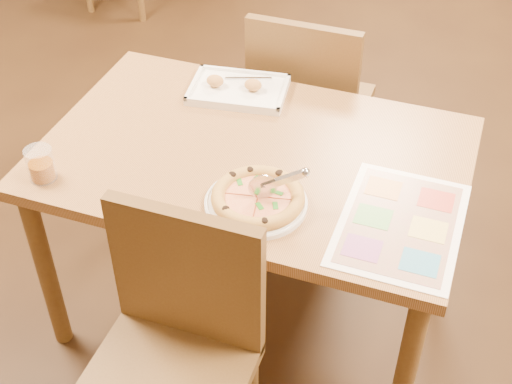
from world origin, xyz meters
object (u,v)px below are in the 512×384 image
(dining_table, at_px, (254,173))
(appetizer_tray, at_px, (238,90))
(plate, at_px, (256,203))
(glass_tumbler, at_px, (41,166))
(chair_near, at_px, (176,330))
(chair_far, at_px, (307,94))
(pizza, at_px, (258,197))
(pizza_cutter, at_px, (277,182))
(menu, at_px, (401,224))

(dining_table, distance_m, appetizer_tray, 0.35)
(plate, height_order, glass_tumbler, glass_tumbler)
(chair_near, height_order, chair_far, same)
(dining_table, bearing_deg, plate, -68.66)
(chair_far, distance_m, pizza, 0.86)
(chair_far, height_order, glass_tumbler, chair_far)
(dining_table, distance_m, chair_near, 0.61)
(chair_near, height_order, plate, chair_near)
(dining_table, distance_m, glass_tumbler, 0.64)
(dining_table, xyz_separation_m, chair_far, (-0.00, 0.60, -0.07))
(plate, height_order, pizza_cutter, pizza_cutter)
(chair_far, relative_size, appetizer_tray, 1.33)
(chair_near, relative_size, appetizer_tray, 1.33)
(appetizer_tray, bearing_deg, plate, -64.20)
(dining_table, height_order, glass_tumbler, glass_tumbler)
(pizza, bearing_deg, glass_tumbler, -171.29)
(chair_near, bearing_deg, menu, 41.31)
(pizza_cutter, xyz_separation_m, menu, (0.34, 0.04, -0.08))
(dining_table, relative_size, appetizer_tray, 3.68)
(pizza_cutter, relative_size, glass_tumbler, 1.47)
(pizza, xyz_separation_m, menu, (0.39, 0.06, -0.03))
(pizza, distance_m, pizza_cutter, 0.08)
(dining_table, distance_m, menu, 0.53)
(chair_far, relative_size, pizza_cutter, 3.16)
(dining_table, bearing_deg, appetizer_tray, 119.13)
(chair_near, distance_m, glass_tumbler, 0.64)
(glass_tumbler, xyz_separation_m, menu, (1.03, 0.15, -0.04))
(plate, bearing_deg, pizza, 35.88)
(dining_table, height_order, plate, plate)
(pizza, height_order, glass_tumbler, glass_tumbler)
(glass_tumbler, bearing_deg, chair_far, 59.92)
(chair_far, distance_m, pizza_cutter, 0.86)
(chair_far, xyz_separation_m, appetizer_tray, (-0.16, -0.31, 0.17))
(chair_near, relative_size, chair_far, 1.00)
(chair_near, height_order, menu, chair_near)
(plate, bearing_deg, appetizer_tray, 115.80)
(chair_near, relative_size, plate, 1.62)
(pizza_cutter, bearing_deg, glass_tumbler, 164.64)
(pizza_cutter, bearing_deg, pizza, 171.21)
(pizza, bearing_deg, pizza_cutter, 15.80)
(glass_tumbler, height_order, menu, glass_tumbler)
(pizza_cutter, distance_m, menu, 0.36)
(dining_table, height_order, appetizer_tray, appetizer_tray)
(chair_far, bearing_deg, pizza, 96.56)
(pizza, relative_size, menu, 0.58)
(pizza_cutter, height_order, glass_tumbler, pizza_cutter)
(chair_near, distance_m, chair_far, 1.20)
(glass_tumbler, distance_m, menu, 1.04)
(pizza, distance_m, glass_tumbler, 0.64)
(plate, xyz_separation_m, pizza_cutter, (0.05, 0.02, 0.08))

